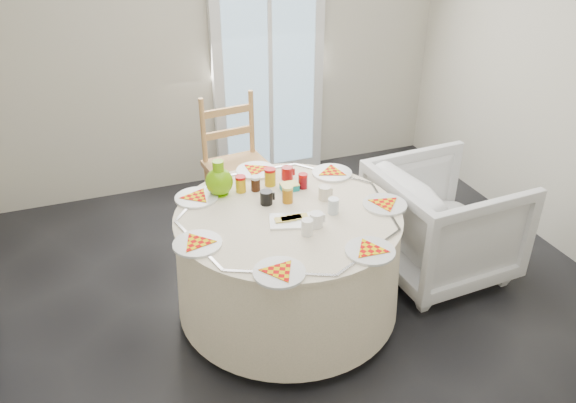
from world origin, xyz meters
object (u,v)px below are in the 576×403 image
object	(u,v)px
armchair	(443,222)
green_pitcher	(219,173)
table	(288,262)
wooden_chair	(239,171)

from	to	relation	value
armchair	green_pitcher	size ratio (longest dim) A/B	3.93
table	green_pitcher	xyz separation A→B (m)	(-0.31, 0.37, 0.49)
table	armchair	world-z (taller)	armchair
table	wooden_chair	size ratio (longest dim) A/B	1.31
table	armchair	distance (m)	1.14
wooden_chair	armchair	distance (m)	1.56
green_pitcher	armchair	bearing A→B (deg)	2.23
wooden_chair	green_pitcher	size ratio (longest dim) A/B	4.71
armchair	wooden_chair	bearing A→B (deg)	43.06
armchair	green_pitcher	bearing A→B (deg)	74.10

